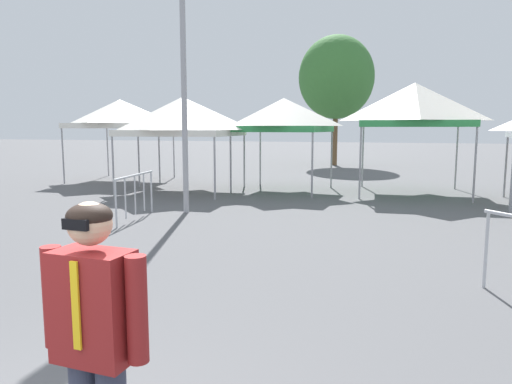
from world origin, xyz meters
TOP-DOWN VIEW (x-y plane):
  - canopy_tent_behind_left at (-8.78, 15.44)m, footprint 3.53×3.53m
  - canopy_tent_right_of_center at (-4.93, 13.21)m, footprint 3.73×3.73m
  - canopy_tent_behind_right at (-1.73, 14.37)m, footprint 3.07×3.07m
  - canopy_tent_far_left at (2.47, 14.82)m, footprint 3.56×3.56m
  - person_foreground at (0.68, 0.50)m, footprint 0.65×0.27m
  - light_pole_opposite_side at (-3.06, 9.44)m, footprint 0.36×0.36m
  - tree_behind_tents_right at (-1.60, 26.09)m, footprint 4.23×4.23m
  - crowd_barrier_near_person at (-3.79, 8.21)m, footprint 0.32×2.09m

SIDE VIEW (x-z plane):
  - crowd_barrier_near_person at x=-3.79m, z-range 0.22..1.29m
  - person_foreground at x=0.68m, z-range 0.14..1.92m
  - canopy_tent_right_of_center at x=-4.93m, z-range 0.94..4.11m
  - canopy_tent_behind_right at x=-1.73m, z-range 1.00..4.15m
  - canopy_tent_behind_left at x=-8.78m, z-range 1.06..4.34m
  - canopy_tent_far_left at x=2.47m, z-range 1.09..4.66m
  - light_pole_opposite_side at x=-3.06m, z-range 0.56..8.86m
  - tree_behind_tents_right at x=-1.60m, z-range 1.31..8.60m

